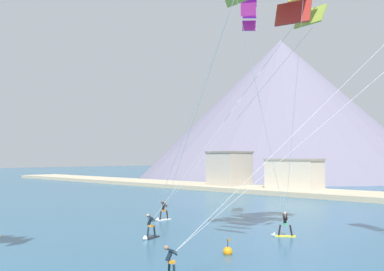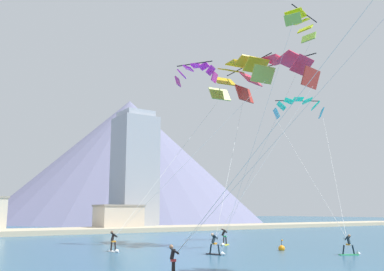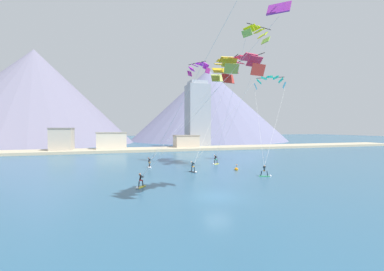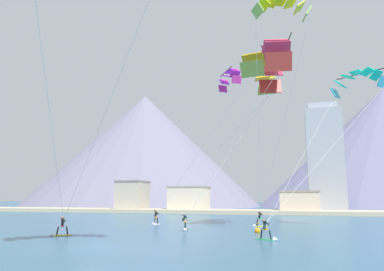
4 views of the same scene
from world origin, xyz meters
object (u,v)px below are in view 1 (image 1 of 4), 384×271
kitesurfer_far_right (282,228)px  kitesurfer_far_left (172,271)px  kitesurfer_mid_center (162,214)px  race_marker_buoy (228,252)px  kitesurfer_near_trail (149,231)px  parafoil_kite_distant_high_outer (249,7)px

kitesurfer_far_right → kitesurfer_far_left: bearing=-80.4°
kitesurfer_mid_center → race_marker_buoy: kitesurfer_mid_center is taller
kitesurfer_near_trail → kitesurfer_mid_center: size_ratio=1.00×
kitesurfer_mid_center → parafoil_kite_distant_high_outer: size_ratio=0.43×
kitesurfer_near_trail → parafoil_kite_distant_high_outer: (3.22, 7.37, 16.76)m
kitesurfer_near_trail → kitesurfer_mid_center: bearing=131.4°
kitesurfer_near_trail → kitesurfer_far_right: bearing=48.2°
kitesurfer_mid_center → kitesurfer_far_right: (11.85, 0.60, 0.01)m
kitesurfer_far_right → race_marker_buoy: 7.07m
kitesurfer_near_trail → kitesurfer_far_right: kitesurfer_far_right is taller
kitesurfer_near_trail → kitesurfer_far_left: 10.27m
kitesurfer_far_right → kitesurfer_near_trail: bearing=-131.8°
kitesurfer_near_trail → parafoil_kite_distant_high_outer: parafoil_kite_distant_high_outer is taller
race_marker_buoy → kitesurfer_near_trail: bearing=179.6°
kitesurfer_near_trail → kitesurfer_far_left: bearing=-35.0°
kitesurfer_near_trail → race_marker_buoy: 6.95m
kitesurfer_mid_center → kitesurfer_far_left: kitesurfer_mid_center is taller
kitesurfer_mid_center → parafoil_kite_distant_high_outer: bearing=6.4°
kitesurfer_far_left → parafoil_kite_distant_high_outer: 22.03m
kitesurfer_far_left → race_marker_buoy: size_ratio=1.70×
kitesurfer_far_left → kitesurfer_near_trail: bearing=145.0°
kitesurfer_mid_center → kitesurfer_far_right: size_ratio=1.01×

